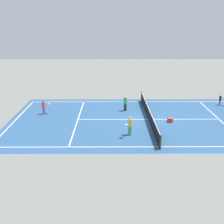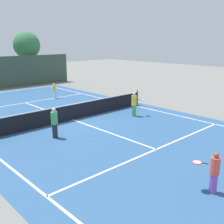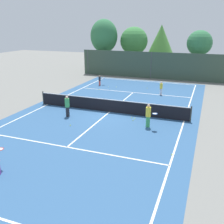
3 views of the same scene
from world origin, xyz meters
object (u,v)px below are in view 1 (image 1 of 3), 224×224
object	(u,v)px
tennis_ball_10	(84,146)
tennis_ball_8	(157,139)
ball_crate	(170,120)
tennis_ball_5	(109,114)
player_1	(44,107)
player_4	(130,126)
tennis_ball_1	(138,128)
player_2	(125,103)
tennis_ball_12	(142,129)
player_0	(221,100)
tennis_ball_2	(198,138)
tennis_ball_6	(143,127)
tennis_ball_7	(50,103)
tennis_ball_11	(173,118)
tennis_ball_3	(204,107)
tennis_ball_0	(202,103)
tennis_ball_9	(219,108)

from	to	relation	value
tennis_ball_10	tennis_ball_8	bearing A→B (deg)	102.06
ball_crate	tennis_ball_5	xyz separation A→B (m)	(-2.01, -5.37, -0.15)
player_1	player_4	xyz separation A→B (m)	(4.91, 7.84, 0.07)
player_1	tennis_ball_1	size ratio (longest dim) A/B	20.94
player_1	player_2	xyz separation A→B (m)	(-0.97, 7.80, 0.07)
player_2	tennis_ball_12	bearing A→B (deg)	13.90
player_0	tennis_ball_2	distance (m)	9.76
player_0	ball_crate	bearing A→B (deg)	-52.37
player_2	tennis_ball_10	bearing A→B (deg)	-22.76
tennis_ball_6	player_2	bearing A→B (deg)	-164.32
tennis_ball_7	tennis_ball_11	bearing A→B (deg)	68.99
tennis_ball_3	tennis_ball_11	xyz separation A→B (m)	(3.27, -3.97, 0.00)
player_0	tennis_ball_8	bearing A→B (deg)	-43.43
player_0	ball_crate	world-z (taller)	player_0
tennis_ball_6	tennis_ball_10	distance (m)	5.74
tennis_ball_10	tennis_ball_12	xyz separation A→B (m)	(-3.23, 4.48, 0.00)
tennis_ball_1	player_2	bearing A→B (deg)	-170.53
player_4	tennis_ball_6	world-z (taller)	player_4
tennis_ball_10	tennis_ball_11	size ratio (longest dim) A/B	1.00
tennis_ball_5	tennis_ball_0	bearing A→B (deg)	109.50
tennis_ball_0	tennis_ball_6	xyz separation A→B (m)	(6.90, -7.20, 0.00)
ball_crate	tennis_ball_1	bearing A→B (deg)	-62.39
player_1	tennis_ball_12	bearing A→B (deg)	67.51
tennis_ball_0	tennis_ball_2	size ratio (longest dim) A/B	1.00
player_1	tennis_ball_5	world-z (taller)	player_1
tennis_ball_5	tennis_ball_12	xyz separation A→B (m)	(3.61, 2.73, 0.00)
player_2	ball_crate	size ratio (longest dim) A/B	3.21
player_0	tennis_ball_3	xyz separation A→B (m)	(0.74, -1.94, -0.55)
ball_crate	tennis_ball_9	bearing A→B (deg)	122.43
player_4	tennis_ball_5	xyz separation A→B (m)	(-4.81, -1.60, -0.76)
tennis_ball_0	tennis_ball_3	xyz separation A→B (m)	(1.39, -0.22, 0.00)
player_0	tennis_ball_12	size ratio (longest dim) A/B	16.68
ball_crate	tennis_ball_3	world-z (taller)	ball_crate
tennis_ball_9	player_2	bearing A→B (deg)	-86.26
player_4	tennis_ball_1	bearing A→B (deg)	148.48
player_0	tennis_ball_9	world-z (taller)	player_0
tennis_ball_7	tennis_ball_12	size ratio (longest dim) A/B	1.00
tennis_ball_2	tennis_ball_11	xyz separation A→B (m)	(-4.35, -0.90, 0.00)
tennis_ball_6	tennis_ball_9	xyz separation A→B (m)	(-5.06, 8.41, 0.00)
player_2	tennis_ball_12	size ratio (longest dim) A/B	23.15
player_1	tennis_ball_3	bearing A→B (deg)	97.31
tennis_ball_0	tennis_ball_2	xyz separation A→B (m)	(9.01, -3.29, 0.00)
tennis_ball_7	tennis_ball_12	xyz separation A→B (m)	(7.23, 9.23, 0.00)
player_2	tennis_ball_11	size ratio (longest dim) A/B	23.15
tennis_ball_5	tennis_ball_7	distance (m)	7.45
tennis_ball_0	tennis_ball_9	distance (m)	2.20
player_0	tennis_ball_0	bearing A→B (deg)	-110.70
player_0	tennis_ball_10	world-z (taller)	player_0
player_4	tennis_ball_5	bearing A→B (deg)	-161.55
tennis_ball_0	tennis_ball_8	distance (m)	11.25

